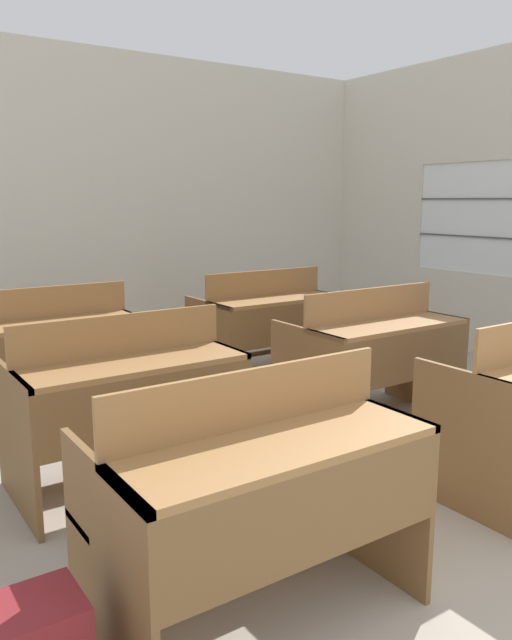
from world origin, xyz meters
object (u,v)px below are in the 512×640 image
(bench_front_left, at_px, (258,491))
(bench_second_right, at_px, (374,353))
(bench_third_left, at_px, (50,351))
(bench_second_left, at_px, (126,399))
(bench_third_right, at_px, (267,323))

(bench_front_left, bearing_deg, bench_second_right, 34.58)
(bench_front_left, relative_size, bench_third_left, 1.00)
(bench_second_left, relative_size, bench_third_left, 1.00)
(bench_front_left, relative_size, bench_second_left, 1.00)
(bench_third_left, bearing_deg, bench_third_right, -0.45)
(bench_front_left, bearing_deg, bench_second_left, 88.83)
(bench_third_left, bearing_deg, bench_second_left, -88.80)
(bench_third_left, distance_m, bench_third_right, 1.88)
(bench_second_left, bearing_deg, bench_second_right, -0.63)
(bench_second_right, distance_m, bench_third_right, 1.32)
(bench_front_left, height_order, bench_third_left, same)
(bench_front_left, distance_m, bench_second_left, 1.30)
(bench_second_right, height_order, bench_third_left, same)
(bench_second_left, relative_size, bench_second_right, 1.00)
(bench_front_left, distance_m, bench_third_left, 2.62)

